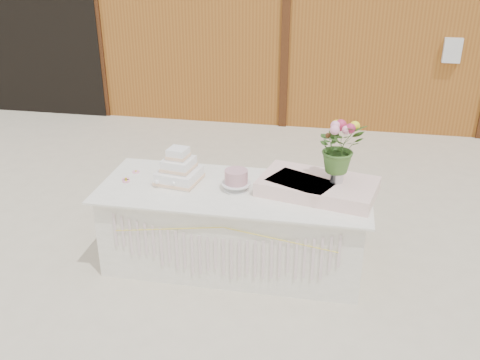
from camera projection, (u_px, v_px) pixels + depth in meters
name	position (u px, v px, depth m)	size (l,w,h in m)	color
ground	(234.00, 262.00, 5.04)	(80.00, 80.00, 0.00)	beige
barn	(297.00, 3.00, 9.68)	(12.60, 4.60, 3.30)	#995C20
cake_table	(234.00, 227.00, 4.88)	(2.40, 1.00, 0.77)	white
wedding_cake	(179.00, 171.00, 4.81)	(0.41, 0.41, 0.33)	white
pink_cake_stand	(236.00, 179.00, 4.66)	(0.26, 0.26, 0.19)	white
satin_runner	(318.00, 186.00, 4.62)	(0.98, 0.57, 0.12)	#FFD5CD
flower_vase	(337.00, 174.00, 4.53)	(0.11, 0.11, 0.15)	silver
bouquet	(340.00, 141.00, 4.41)	(0.39, 0.34, 0.44)	#406A2A
loose_flowers	(134.00, 175.00, 4.96)	(0.14, 0.34, 0.02)	pink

